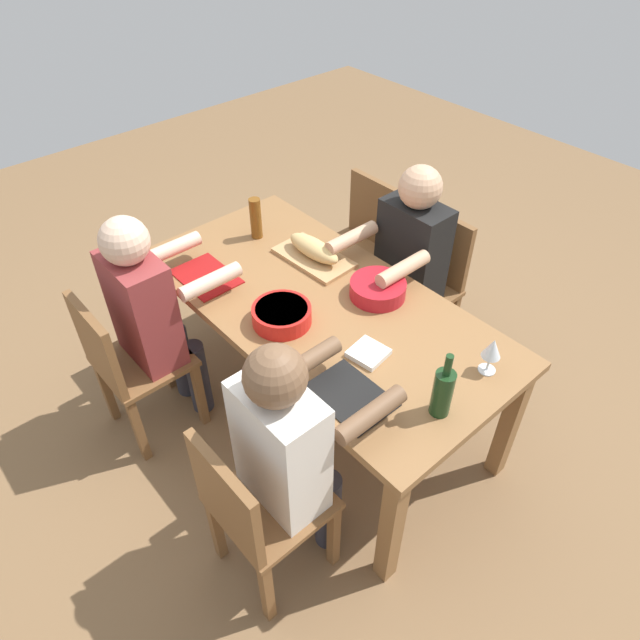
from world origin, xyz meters
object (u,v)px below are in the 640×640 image
at_px(diner_far_left, 290,446).
at_px(diner_near_center, 406,260).
at_px(diner_far_right, 152,310).
at_px(chair_near_center, 424,279).
at_px(serving_bowl_pasta, 378,288).
at_px(chair_far_left, 253,508).
at_px(beer_bottle, 256,218).
at_px(chair_near_right, 361,241).
at_px(napkin_stack, 368,353).
at_px(bread_loaf, 314,248).
at_px(wine_bottle, 443,392).
at_px(wine_glass, 492,350).
at_px(dining_table, 320,316).
at_px(serving_bowl_salad, 282,314).
at_px(cutting_board, 314,258).
at_px(chair_far_right, 126,362).

xyz_separation_m(diner_far_left, diner_near_center, (0.50, -1.17, 0.00)).
height_order(diner_far_right, chair_near_center, diner_far_right).
height_order(diner_far_left, serving_bowl_pasta, diner_far_left).
bearing_deg(chair_far_left, beer_bottle, -37.95).
xyz_separation_m(chair_near_right, napkin_stack, (-0.89, 0.85, 0.27)).
height_order(bread_loaf, wine_bottle, wine_bottle).
relative_size(chair_near_right, wine_glass, 5.12).
height_order(diner_far_left, chair_near_center, diner_far_left).
distance_m(bread_loaf, wine_glass, 1.03).
xyz_separation_m(chair_near_right, diner_far_right, (-0.00, 1.35, 0.21)).
bearing_deg(wine_glass, dining_table, 15.85).
xyz_separation_m(chair_near_center, bread_loaf, (0.27, 0.57, 0.32)).
distance_m(serving_bowl_pasta, wine_glass, 0.63).
bearing_deg(diner_near_center, serving_bowl_salad, 89.57).
xyz_separation_m(diner_far_right, bread_loaf, (-0.23, -0.78, 0.11)).
bearing_deg(napkin_stack, diner_near_center, -59.66).
bearing_deg(napkin_stack, wine_bottle, 178.24).
bearing_deg(chair_far_left, napkin_stack, -80.69).
relative_size(diner_far_right, wine_bottle, 4.14).
relative_size(diner_near_center, napkin_stack, 8.57).
distance_m(chair_far_left, wine_glass, 1.08).
bearing_deg(serving_bowl_salad, serving_bowl_pasta, -108.23).
bearing_deg(beer_bottle, serving_bowl_pasta, -171.04).
height_order(chair_near_right, diner_near_center, diner_near_center).
bearing_deg(diner_near_center, chair_far_left, 110.32).
xyz_separation_m(chair_near_right, serving_bowl_pasta, (-0.64, 0.54, 0.30)).
relative_size(diner_far_left, cutting_board, 3.00).
height_order(chair_far_left, cutting_board, chair_far_left).
relative_size(serving_bowl_salad, serving_bowl_pasta, 1.00).
xyz_separation_m(serving_bowl_pasta, napkin_stack, (-0.25, 0.31, -0.03)).
relative_size(chair_far_right, serving_bowl_salad, 3.28).
xyz_separation_m(diner_far_right, wine_bottle, (-1.27, -0.50, 0.15)).
xyz_separation_m(chair_far_left, cutting_board, (0.77, -0.97, 0.27)).
xyz_separation_m(diner_far_left, wine_bottle, (-0.27, -0.50, 0.15)).
xyz_separation_m(cutting_board, napkin_stack, (-0.66, 0.28, 0.00)).
xyz_separation_m(serving_bowl_salad, wine_glass, (-0.77, -0.43, 0.07)).
bearing_deg(chair_near_center, chair_far_right, 71.94).
bearing_deg(chair_near_center, wine_bottle, 131.87).
bearing_deg(wine_bottle, serving_bowl_pasta, -26.84).
relative_size(chair_far_left, wine_glass, 5.12).
bearing_deg(diner_far_left, bread_loaf, -45.37).
height_order(serving_bowl_salad, wine_glass, wine_glass).
bearing_deg(wine_bottle, dining_table, -6.67).
bearing_deg(chair_far_left, cutting_board, -51.36).
xyz_separation_m(serving_bowl_salad, bread_loaf, (0.26, -0.41, 0.02)).
bearing_deg(chair_far_right, dining_table, -123.12).
distance_m(diner_far_right, wine_glass, 1.50).
distance_m(dining_table, wine_glass, 0.82).
distance_m(diner_far_left, bread_loaf, 1.10).
bearing_deg(serving_bowl_pasta, diner_near_center, -68.54).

